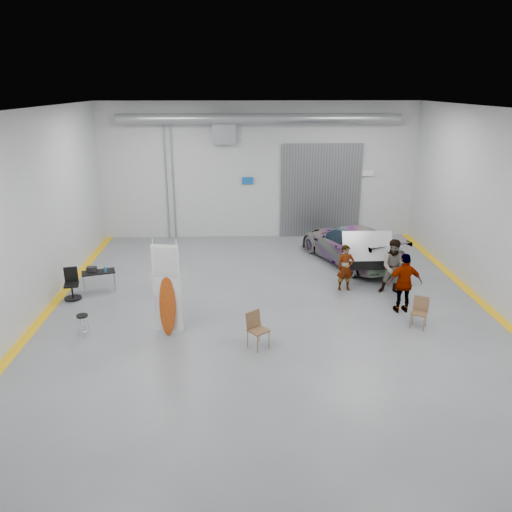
{
  "coord_description": "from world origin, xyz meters",
  "views": [
    {
      "loc": [
        -0.92,
        -14.12,
        6.62
      ],
      "look_at": [
        -0.38,
        0.78,
        1.5
      ],
      "focal_mm": 35.0,
      "sensor_mm": 36.0,
      "label": 1
    }
  ],
  "objects_px": {
    "person_b": "(394,267)",
    "work_table": "(97,272)",
    "surfboard_display": "(169,297)",
    "shop_stool": "(83,326)",
    "person_a": "(345,268)",
    "folding_chair_far": "(418,319)",
    "office_chair": "(72,286)",
    "sedan_car": "(350,244)",
    "person_c": "(404,283)",
    "folding_chair_near": "(258,337)"
  },
  "relations": [
    {
      "from": "person_b",
      "to": "work_table",
      "type": "bearing_deg",
      "value": -168.96
    },
    {
      "from": "surfboard_display",
      "to": "shop_stool",
      "type": "height_order",
      "value": "surfboard_display"
    },
    {
      "from": "person_a",
      "to": "person_b",
      "type": "xyz_separation_m",
      "value": [
        1.55,
        -0.36,
        0.14
      ]
    },
    {
      "from": "surfboard_display",
      "to": "folding_chair_far",
      "type": "height_order",
      "value": "surfboard_display"
    },
    {
      "from": "surfboard_display",
      "to": "shop_stool",
      "type": "distance_m",
      "value": 2.53
    },
    {
      "from": "surfboard_display",
      "to": "work_table",
      "type": "xyz_separation_m",
      "value": [
        -2.86,
        3.26,
        -0.45
      ]
    },
    {
      "from": "office_chair",
      "to": "sedan_car",
      "type": "bearing_deg",
      "value": 5.75
    },
    {
      "from": "person_a",
      "to": "work_table",
      "type": "height_order",
      "value": "person_a"
    },
    {
      "from": "person_c",
      "to": "shop_stool",
      "type": "bearing_deg",
      "value": 4.6
    },
    {
      "from": "surfboard_display",
      "to": "folding_chair_near",
      "type": "distance_m",
      "value": 2.69
    },
    {
      "from": "folding_chair_near",
      "to": "folding_chair_far",
      "type": "height_order",
      "value": "folding_chair_near"
    },
    {
      "from": "folding_chair_near",
      "to": "work_table",
      "type": "xyz_separation_m",
      "value": [
        -5.28,
        4.09,
        0.37
      ]
    },
    {
      "from": "sedan_car",
      "to": "person_b",
      "type": "bearing_deg",
      "value": 81.93
    },
    {
      "from": "person_b",
      "to": "folding_chair_far",
      "type": "distance_m",
      "value": 2.6
    },
    {
      "from": "person_a",
      "to": "folding_chair_far",
      "type": "distance_m",
      "value": 3.31
    },
    {
      "from": "office_chair",
      "to": "person_b",
      "type": "bearing_deg",
      "value": -12.27
    },
    {
      "from": "folding_chair_near",
      "to": "person_c",
      "type": "bearing_deg",
      "value": -14.15
    },
    {
      "from": "surfboard_display",
      "to": "folding_chair_near",
      "type": "xyz_separation_m",
      "value": [
        2.42,
        -0.83,
        -0.82
      ]
    },
    {
      "from": "person_b",
      "to": "work_table",
      "type": "height_order",
      "value": "person_b"
    },
    {
      "from": "person_b",
      "to": "shop_stool",
      "type": "height_order",
      "value": "person_b"
    },
    {
      "from": "work_table",
      "to": "folding_chair_far",
      "type": "bearing_deg",
      "value": -17.42
    },
    {
      "from": "person_a",
      "to": "work_table",
      "type": "xyz_separation_m",
      "value": [
        -8.38,
        0.23,
        -0.12
      ]
    },
    {
      "from": "sedan_car",
      "to": "folding_chair_far",
      "type": "height_order",
      "value": "sedan_car"
    },
    {
      "from": "person_a",
      "to": "shop_stool",
      "type": "distance_m",
      "value": 8.49
    },
    {
      "from": "person_b",
      "to": "shop_stool",
      "type": "bearing_deg",
      "value": -149.62
    },
    {
      "from": "person_b",
      "to": "work_table",
      "type": "distance_m",
      "value": 9.95
    },
    {
      "from": "person_a",
      "to": "office_chair",
      "type": "xyz_separation_m",
      "value": [
        -9.01,
        -0.42,
        -0.35
      ]
    },
    {
      "from": "sedan_car",
      "to": "person_a",
      "type": "xyz_separation_m",
      "value": [
        -0.79,
        -2.83,
        0.06
      ]
    },
    {
      "from": "sedan_car",
      "to": "folding_chair_near",
      "type": "distance_m",
      "value": 7.74
    },
    {
      "from": "shop_stool",
      "to": "office_chair",
      "type": "xyz_separation_m",
      "value": [
        -1.1,
        2.63,
        0.13
      ]
    },
    {
      "from": "work_table",
      "to": "shop_stool",
      "type": "bearing_deg",
      "value": -81.93
    },
    {
      "from": "surfboard_display",
      "to": "sedan_car",
      "type": "bearing_deg",
      "value": 53.38
    },
    {
      "from": "shop_stool",
      "to": "office_chair",
      "type": "bearing_deg",
      "value": 112.69
    },
    {
      "from": "folding_chair_far",
      "to": "office_chair",
      "type": "distance_m",
      "value": 10.84
    },
    {
      "from": "folding_chair_near",
      "to": "sedan_car",
      "type": "bearing_deg",
      "value": 21.16
    },
    {
      "from": "folding_chair_near",
      "to": "shop_stool",
      "type": "distance_m",
      "value": 4.88
    },
    {
      "from": "sedan_car",
      "to": "person_b",
      "type": "height_order",
      "value": "person_b"
    },
    {
      "from": "person_b",
      "to": "work_table",
      "type": "xyz_separation_m",
      "value": [
        -9.93,
        0.6,
        -0.26
      ]
    },
    {
      "from": "sedan_car",
      "to": "person_b",
      "type": "distance_m",
      "value": 3.28
    },
    {
      "from": "office_chair",
      "to": "person_a",
      "type": "bearing_deg",
      "value": -9.91
    },
    {
      "from": "work_table",
      "to": "person_c",
      "type": "bearing_deg",
      "value": -11.7
    },
    {
      "from": "surfboard_display",
      "to": "folding_chair_far",
      "type": "xyz_separation_m",
      "value": [
        7.06,
        0.15,
        -0.85
      ]
    },
    {
      "from": "work_table",
      "to": "surfboard_display",
      "type": "bearing_deg",
      "value": -48.72
    },
    {
      "from": "shop_stool",
      "to": "person_c",
      "type": "bearing_deg",
      "value": 7.7
    },
    {
      "from": "person_c",
      "to": "work_table",
      "type": "height_order",
      "value": "person_c"
    },
    {
      "from": "person_a",
      "to": "shop_stool",
      "type": "bearing_deg",
      "value": -163.89
    },
    {
      "from": "person_c",
      "to": "folding_chair_near",
      "type": "xyz_separation_m",
      "value": [
        -4.52,
        -2.07,
        -0.63
      ]
    },
    {
      "from": "shop_stool",
      "to": "office_chair",
      "type": "relative_size",
      "value": 0.63
    },
    {
      "from": "person_b",
      "to": "shop_stool",
      "type": "distance_m",
      "value": 9.85
    },
    {
      "from": "person_b",
      "to": "person_c",
      "type": "relative_size",
      "value": 1.0
    }
  ]
}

